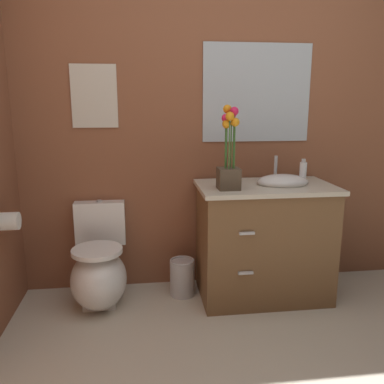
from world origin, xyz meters
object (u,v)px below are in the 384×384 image
at_px(flower_vase, 229,159).
at_px(wall_poster, 94,96).
at_px(vanity_cabinet, 264,240).
at_px(soap_bottle, 303,172).
at_px(trash_bin, 182,277).
at_px(wall_mirror, 257,93).
at_px(toilet, 99,271).
at_px(toilet_paper_roll, 10,221).

relative_size(flower_vase, wall_poster, 1.26).
xyz_separation_m(vanity_cabinet, soap_bottle, (0.29, 0.06, 0.48)).
bearing_deg(trash_bin, wall_mirror, 20.51).
bearing_deg(vanity_cabinet, toilet, 178.70).
height_order(vanity_cabinet, wall_mirror, wall_mirror).
height_order(vanity_cabinet, flower_vase, flower_vase).
relative_size(trash_bin, toilet_paper_roll, 2.47).
height_order(trash_bin, wall_poster, wall_poster).
bearing_deg(toilet, vanity_cabinet, -1.30).
bearing_deg(toilet_paper_roll, wall_poster, 43.15).
bearing_deg(soap_bottle, vanity_cabinet, -168.34).
distance_m(soap_bottle, wall_mirror, 0.66).
xyz_separation_m(toilet, vanity_cabinet, (1.17, -0.03, 0.18)).
bearing_deg(toilet_paper_roll, soap_bottle, 6.71).
height_order(wall_poster, wall_mirror, wall_mirror).
bearing_deg(wall_poster, soap_bottle, -9.19).
distance_m(wall_poster, toilet_paper_roll, 1.01).
relative_size(toilet, flower_vase, 1.27).
xyz_separation_m(soap_bottle, toilet_paper_roll, (-1.95, -0.23, -0.22)).
bearing_deg(trash_bin, wall_poster, 159.69).
height_order(soap_bottle, toilet_paper_roll, soap_bottle).
height_order(flower_vase, wall_mirror, wall_mirror).
distance_m(toilet, wall_mirror, 1.70).
bearing_deg(flower_vase, toilet_paper_roll, -177.06).
xyz_separation_m(trash_bin, wall_mirror, (0.58, 0.22, 1.31)).
distance_m(vanity_cabinet, wall_mirror, 1.07).
height_order(toilet, wall_poster, wall_poster).
relative_size(trash_bin, wall_poster, 0.63).
bearing_deg(vanity_cabinet, trash_bin, 172.40).
xyz_separation_m(toilet, wall_mirror, (1.16, 0.27, 1.21)).
height_order(wall_mirror, toilet_paper_roll, wall_mirror).
height_order(vanity_cabinet, trash_bin, vanity_cabinet).
xyz_separation_m(toilet, flower_vase, (0.88, -0.13, 0.78)).
distance_m(flower_vase, toilet_paper_roll, 1.42).
height_order(flower_vase, soap_bottle, flower_vase).
xyz_separation_m(soap_bottle, wall_mirror, (-0.29, 0.23, 0.55)).
relative_size(flower_vase, soap_bottle, 3.25).
bearing_deg(toilet, flower_vase, -8.18).
height_order(flower_vase, toilet_paper_roll, flower_vase).
height_order(toilet, toilet_paper_roll, toilet_paper_roll).
xyz_separation_m(flower_vase, toilet_paper_roll, (-1.37, -0.07, -0.34)).
distance_m(toilet, flower_vase, 1.18).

